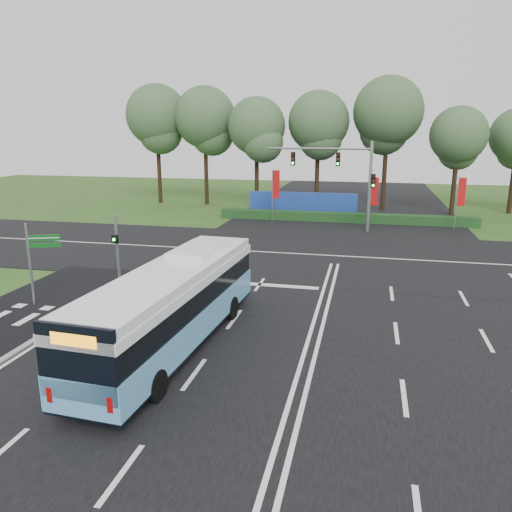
{
  "coord_description": "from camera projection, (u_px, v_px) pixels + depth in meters",
  "views": [
    {
      "loc": [
        1.93,
        -19.02,
        7.77
      ],
      "look_at": [
        -2.81,
        2.0,
        2.33
      ],
      "focal_mm": 35.0,
      "sensor_mm": 36.0,
      "label": 1
    }
  ],
  "objects": [
    {
      "name": "blue_hoarding",
      "position": [
        303.0,
        204.0,
        46.42
      ],
      "size": [
        10.0,
        0.3,
        2.2
      ],
      "primitive_type": "cube",
      "color": "#1B3C95",
      "rests_on": "ground"
    },
    {
      "name": "traffic_light_gantry",
      "position": [
        347.0,
        172.0,
        38.5
      ],
      "size": [
        8.41,
        0.28,
        7.0
      ],
      "color": "gray",
      "rests_on": "ground"
    },
    {
      "name": "city_bus",
      "position": [
        173.0,
        305.0,
        17.98
      ],
      "size": [
        3.05,
        11.54,
        3.28
      ],
      "rotation": [
        0.0,
        0.0,
        -0.06
      ],
      "color": "#589BCC",
      "rests_on": "ground"
    },
    {
      "name": "ground",
      "position": [
        312.0,
        327.0,
        20.3
      ],
      "size": [
        120.0,
        120.0,
        0.0
      ],
      "primitive_type": "plane",
      "color": "#2D501A",
      "rests_on": "ground"
    },
    {
      "name": "street_sign",
      "position": [
        37.0,
        254.0,
        22.23
      ],
      "size": [
        1.4,
        0.59,
        3.8
      ],
      "rotation": [
        0.0,
        0.0,
        0.36
      ],
      "color": "gray",
      "rests_on": "ground"
    },
    {
      "name": "hedge",
      "position": [
        344.0,
        218.0,
        43.37
      ],
      "size": [
        22.0,
        1.2,
        0.8
      ],
      "primitive_type": "cube",
      "color": "#153C19",
      "rests_on": "ground"
    },
    {
      "name": "banner_flag_left",
      "position": [
        275.0,
        188.0,
        43.07
      ],
      "size": [
        0.64,
        0.28,
        4.55
      ],
      "rotation": [
        0.0,
        0.0,
        0.37
      ],
      "color": "gray",
      "rests_on": "ground"
    },
    {
      "name": "banner_flag_mid",
      "position": [
        373.0,
        194.0,
        40.17
      ],
      "size": [
        0.61,
        0.18,
        4.22
      ],
      "rotation": [
        0.0,
        0.0,
        -0.23
      ],
      "color": "gray",
      "rests_on": "ground"
    },
    {
      "name": "eucalyptus_row",
      "position": [
        362.0,
        121.0,
        47.77
      ],
      "size": [
        53.73,
        9.11,
        12.89
      ],
      "color": "black",
      "rests_on": "ground"
    },
    {
      "name": "road_cross",
      "position": [
        334.0,
        256.0,
        31.64
      ],
      "size": [
        120.0,
        14.0,
        0.05
      ],
      "primitive_type": "cube",
      "color": "black",
      "rests_on": "ground"
    },
    {
      "name": "pedestrian_signal",
      "position": [
        117.0,
        249.0,
        24.92
      ],
      "size": [
        0.34,
        0.43,
        3.71
      ],
      "rotation": [
        0.0,
        0.0,
        -0.28
      ],
      "color": "gray",
      "rests_on": "ground"
    },
    {
      "name": "road_main",
      "position": [
        313.0,
        326.0,
        20.3
      ],
      "size": [
        20.0,
        120.0,
        0.04
      ],
      "primitive_type": "cube",
      "color": "black",
      "rests_on": "ground"
    },
    {
      "name": "banner_flag_right",
      "position": [
        460.0,
        195.0,
        39.73
      ],
      "size": [
        0.63,
        0.07,
        4.24
      ],
      "rotation": [
        0.0,
        0.0,
        -0.02
      ],
      "color": "gray",
      "rests_on": "ground"
    },
    {
      "name": "kerb_strip",
      "position": [
        48.0,
        332.0,
        19.61
      ],
      "size": [
        0.25,
        18.0,
        0.12
      ],
      "primitive_type": "cube",
      "color": "gray",
      "rests_on": "ground"
    }
  ]
}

